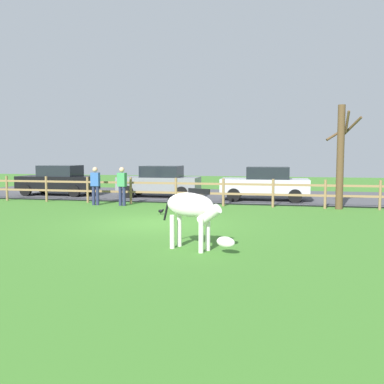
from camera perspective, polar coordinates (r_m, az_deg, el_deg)
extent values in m
plane|color=#3D7528|center=(13.65, -4.48, -4.18)|extent=(60.00, 60.00, 0.00)
cube|color=#47474C|center=(22.64, 2.32, -0.45)|extent=(28.00, 7.40, 0.05)
cylinder|color=olive|center=(22.08, -23.31, 0.46)|extent=(0.11, 0.11, 1.17)
cylinder|color=olive|center=(20.95, -18.72, 0.38)|extent=(0.11, 0.11, 1.17)
cylinder|color=olive|center=(19.97, -13.65, 0.29)|extent=(0.11, 0.11, 1.17)
cylinder|color=olive|center=(19.16, -8.11, 0.19)|extent=(0.11, 0.11, 1.17)
cylinder|color=olive|center=(18.55, -2.14, 0.08)|extent=(0.11, 0.11, 1.17)
cylinder|color=olive|center=(18.15, 4.17, -0.04)|extent=(0.11, 0.11, 1.17)
cylinder|color=olive|center=(17.97, 10.68, -0.16)|extent=(0.11, 0.11, 1.17)
cylinder|color=olive|center=(18.04, 17.23, -0.28)|extent=(0.11, 0.11, 1.17)
cylinder|color=olive|center=(18.33, 23.65, -0.40)|extent=(0.11, 0.11, 1.17)
cube|color=olive|center=(18.55, -2.14, -0.10)|extent=(20.58, 0.06, 0.09)
cube|color=olive|center=(18.52, -2.14, 1.16)|extent=(20.58, 0.06, 0.09)
cylinder|color=#513A23|center=(18.03, 19.05, 4.35)|extent=(0.29, 0.29, 4.11)
cylinder|color=#513A23|center=(18.42, 20.29, 8.02)|extent=(0.75, 0.91, 0.83)
cylinder|color=#513A23|center=(18.12, 19.87, 8.74)|extent=(0.15, 0.54, 0.84)
cylinder|color=#513A23|center=(18.38, 18.50, 7.25)|extent=(0.80, 0.43, 0.53)
ellipsoid|color=white|center=(9.78, -0.29, -1.69)|extent=(1.33, 0.92, 0.56)
cylinder|color=white|center=(9.77, 2.11, -5.51)|extent=(0.11, 0.11, 0.78)
cylinder|color=white|center=(9.54, 1.20, -5.77)|extent=(0.11, 0.11, 0.78)
cylinder|color=white|center=(10.22, -1.68, -5.05)|extent=(0.11, 0.11, 0.78)
cylinder|color=white|center=(10.00, -2.64, -5.27)|extent=(0.11, 0.11, 0.78)
cylinder|color=white|center=(9.51, 2.31, -3.03)|extent=(0.64, 0.45, 0.51)
ellipsoid|color=white|center=(9.39, 4.48, -6.63)|extent=(0.48, 0.35, 0.24)
cube|color=black|center=(9.61, 0.93, 0.10)|extent=(0.53, 0.25, 0.12)
cylinder|color=black|center=(10.19, -3.38, -2.28)|extent=(0.20, 0.12, 0.54)
cylinder|color=black|center=(15.68, -4.15, -2.87)|extent=(0.01, 0.01, 0.06)
cylinder|color=black|center=(15.64, -4.19, -2.89)|extent=(0.01, 0.01, 0.06)
ellipsoid|color=black|center=(15.65, -4.17, -2.55)|extent=(0.18, 0.10, 0.12)
sphere|color=black|center=(15.62, -3.85, -2.38)|extent=(0.07, 0.07, 0.07)
cube|color=black|center=(23.62, -17.32, 1.19)|extent=(4.02, 1.74, 0.70)
cube|color=black|center=(23.52, -17.04, 2.72)|extent=(1.91, 1.58, 0.56)
cylinder|color=black|center=(23.61, -21.16, 0.23)|extent=(0.60, 0.19, 0.60)
cylinder|color=black|center=(25.05, -19.05, 0.55)|extent=(0.60, 0.19, 0.60)
cylinder|color=black|center=(22.26, -15.32, 0.12)|extent=(0.60, 0.19, 0.60)
cylinder|color=black|center=(23.78, -13.46, 0.46)|extent=(0.60, 0.19, 0.60)
cube|color=slate|center=(21.64, -4.39, 1.08)|extent=(4.02, 1.74, 0.70)
cube|color=black|center=(21.56, -4.02, 2.74)|extent=(1.92, 1.58, 0.56)
cylinder|color=black|center=(21.28, -8.51, 0.03)|extent=(0.60, 0.19, 0.60)
cylinder|color=black|center=(22.88, -7.04, 0.39)|extent=(0.60, 0.19, 0.60)
cylinder|color=black|center=(20.51, -1.41, -0.11)|extent=(0.60, 0.19, 0.60)
cylinder|color=black|center=(22.16, -0.42, 0.28)|extent=(0.60, 0.19, 0.60)
cube|color=#B7BABF|center=(20.23, 9.57, 0.75)|extent=(4.05, 1.81, 0.70)
cube|color=black|center=(20.20, 10.02, 2.53)|extent=(1.94, 1.62, 0.56)
cylinder|color=black|center=(19.49, 5.54, -0.39)|extent=(0.60, 0.20, 0.60)
cylinder|color=black|center=(21.18, 5.95, 0.03)|extent=(0.60, 0.20, 0.60)
cylinder|color=black|center=(19.44, 13.49, -0.52)|extent=(0.60, 0.20, 0.60)
cylinder|color=black|center=(21.13, 13.27, -0.09)|extent=(0.60, 0.20, 0.60)
cylinder|color=#232847|center=(18.54, -9.47, -0.53)|extent=(0.14, 0.14, 0.82)
cylinder|color=#232847|center=(18.45, -8.99, -0.55)|extent=(0.14, 0.14, 0.82)
cube|color=#38844C|center=(18.44, -9.26, 1.63)|extent=(0.39, 0.27, 0.58)
sphere|color=tan|center=(18.42, -9.28, 2.93)|extent=(0.22, 0.22, 0.22)
cylinder|color=#232847|center=(18.98, -12.90, -0.46)|extent=(0.14, 0.14, 0.82)
cylinder|color=#232847|center=(18.91, -12.40, -0.47)|extent=(0.14, 0.14, 0.82)
cube|color=#2D569E|center=(18.89, -12.69, 1.65)|extent=(0.37, 0.23, 0.58)
sphere|color=tan|center=(18.87, -12.71, 2.92)|extent=(0.22, 0.22, 0.22)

